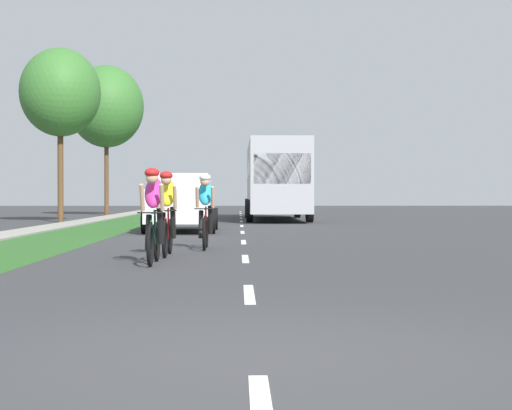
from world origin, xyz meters
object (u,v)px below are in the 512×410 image
object	(u,v)px
cyclist_trailing	(167,213)
street_tree_near	(60,93)
cyclist_lead	(154,215)
cyclist_distant	(205,211)
suv_white	(182,201)
bus_silver	(276,177)
street_tree_far	(106,107)

from	to	relation	value
cyclist_trailing	street_tree_near	bearing A→B (deg)	108.14
cyclist_lead	cyclist_distant	world-z (taller)	same
cyclist_lead	street_tree_near	world-z (taller)	street_tree_near
cyclist_lead	suv_white	xyz separation A→B (m)	(-0.36, 11.83, 0.14)
street_tree_near	bus_silver	bearing A→B (deg)	21.77
street_tree_near	street_tree_far	xyz separation A→B (m)	(0.05, 11.34, 0.66)
cyclist_distant	street_tree_near	size ratio (longest dim) A/B	0.24
street_tree_near	street_tree_far	bearing A→B (deg)	89.76
bus_silver	street_tree_near	distance (m)	10.39
suv_white	cyclist_lead	bearing A→B (deg)	-88.24
cyclist_lead	suv_white	distance (m)	11.83
cyclist_lead	street_tree_far	size ratio (longest dim) A/B	0.21
cyclist_distant	street_tree_near	distance (m)	18.51
street_tree_near	street_tree_far	world-z (taller)	street_tree_far
bus_silver	cyclist_trailing	bearing A→B (deg)	-97.82
bus_silver	street_tree_far	bearing A→B (deg)	139.67
bus_silver	street_tree_near	size ratio (longest dim) A/B	1.60
cyclist_lead	street_tree_near	bearing A→B (deg)	106.47
cyclist_distant	suv_white	distance (m)	8.24
cyclist_distant	bus_silver	bearing A→B (deg)	83.21
cyclist_trailing	cyclist_distant	size ratio (longest dim) A/B	1.00
cyclist_lead	street_tree_near	size ratio (longest dim) A/B	0.24
cyclist_distant	street_tree_near	world-z (taller)	street_tree_near
cyclist_distant	street_tree_near	bearing A→B (deg)	111.94
cyclist_lead	bus_silver	distance (m)	24.17
cyclist_trailing	suv_white	bearing A→B (deg)	92.46
cyclist_trailing	street_tree_near	xyz separation A→B (m)	(-6.07, 18.54, 4.58)
suv_white	cyclist_trailing	bearing A→B (deg)	-87.54
suv_white	street_tree_far	distance (m)	21.21
suv_white	street_tree_near	world-z (taller)	street_tree_near
cyclist_trailing	cyclist_distant	distance (m)	2.00
cyclist_trailing	bus_silver	world-z (taller)	bus_silver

